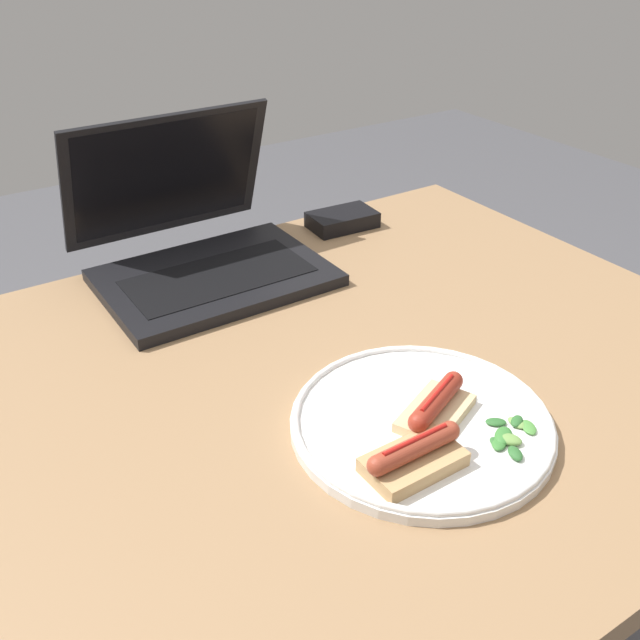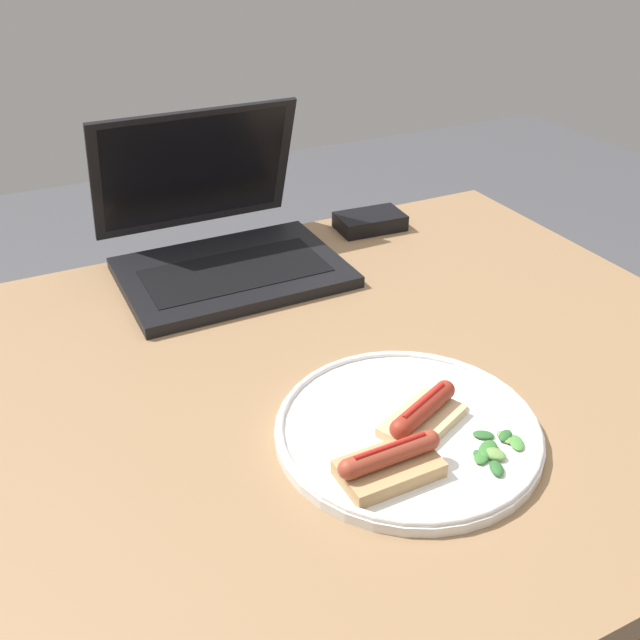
{
  "view_description": "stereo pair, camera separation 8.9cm",
  "coord_description": "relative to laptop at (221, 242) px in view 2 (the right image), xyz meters",
  "views": [
    {
      "loc": [
        -0.46,
        -0.61,
        1.28
      ],
      "look_at": [
        -0.04,
        0.03,
        0.82
      ],
      "focal_mm": 40.0,
      "sensor_mm": 36.0,
      "label": 1
    },
    {
      "loc": [
        -0.38,
        -0.65,
        1.28
      ],
      "look_at": [
        -0.04,
        0.03,
        0.82
      ],
      "focal_mm": 40.0,
      "sensor_mm": 36.0,
      "label": 2
    }
  ],
  "objects": [
    {
      "name": "desk",
      "position": [
        0.06,
        -0.34,
        -0.12
      ],
      "size": [
        1.02,
        0.87,
        0.76
      ],
      "color": "#93704C",
      "rests_on": "ground_plane"
    },
    {
      "name": "laptop",
      "position": [
        0.0,
        0.0,
        0.0
      ],
      "size": [
        0.34,
        0.32,
        0.23
      ],
      "color": "black",
      "rests_on": "desk"
    },
    {
      "name": "plate",
      "position": [
        0.04,
        -0.49,
        -0.03
      ],
      "size": [
        0.3,
        0.3,
        0.02
      ],
      "color": "white",
      "rests_on": "desk"
    },
    {
      "name": "sausage_toast_left",
      "position": [
        -0.02,
        -0.54,
        -0.01
      ],
      "size": [
        0.12,
        0.06,
        0.04
      ],
      "rotation": [
        0.0,
        0.0,
        3.15
      ],
      "color": "tan",
      "rests_on": "plate"
    },
    {
      "name": "sausage_toast_middle",
      "position": [
        0.06,
        -0.49,
        -0.02
      ],
      "size": [
        0.11,
        0.09,
        0.04
      ],
      "rotation": [
        0.0,
        0.0,
        0.41
      ],
      "color": "#D6B784",
      "rests_on": "plate"
    },
    {
      "name": "salad_pile",
      "position": [
        0.1,
        -0.56,
        -0.03
      ],
      "size": [
        0.07,
        0.07,
        0.01
      ],
      "color": "#709E4C",
      "rests_on": "plate"
    },
    {
      "name": "external_drive",
      "position": [
        0.29,
        0.02,
        -0.03
      ],
      "size": [
        0.12,
        0.08,
        0.03
      ],
      "rotation": [
        0.0,
        0.0,
        -0.07
      ],
      "color": "black",
      "rests_on": "desk"
    }
  ]
}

